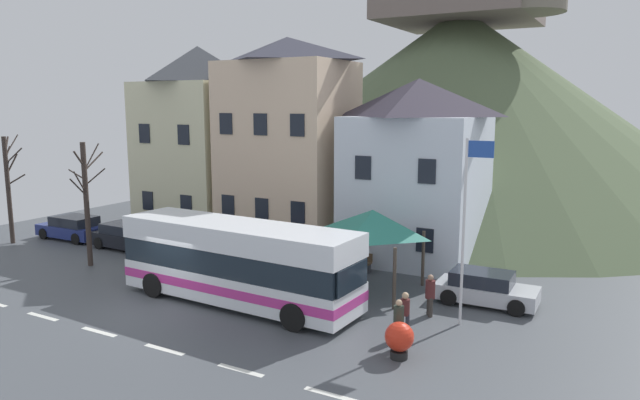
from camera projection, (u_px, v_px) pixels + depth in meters
name	position (u px, v px, depth m)	size (l,w,h in m)	color
ground_plane	(153.00, 310.00, 22.02)	(40.00, 60.00, 0.07)	#4A4E54
townhouse_00	(200.00, 140.00, 35.21)	(5.87, 6.21, 11.13)	beige
townhouse_01	(288.00, 143.00, 31.63)	(6.54, 5.22, 11.25)	beige
townhouse_02	(417.00, 170.00, 28.73)	(6.15, 6.09, 8.96)	silver
hilltop_castle	(458.00, 102.00, 45.50)	(42.31, 42.31, 21.80)	#556445
transit_bus	(238.00, 263.00, 22.44)	(10.21, 3.06, 3.19)	white
bus_shelter	(373.00, 223.00, 23.82)	(3.60, 3.60, 3.44)	#473D33
parked_car_00	(485.00, 288.00, 22.52)	(3.85, 1.87, 1.29)	silver
parked_car_01	(73.00, 228.00, 33.45)	(4.18, 1.98, 1.35)	navy
parked_car_02	(127.00, 236.00, 31.18)	(4.02, 1.99, 1.36)	black
parked_car_03	(208.00, 245.00, 29.41)	(4.35, 2.12, 1.26)	#2E533B
pedestrian_00	(430.00, 293.00, 21.21)	(0.36, 0.36, 1.58)	#38332D
pedestrian_01	(355.00, 280.00, 22.82)	(0.33, 0.33, 1.51)	#2D2D38
pedestrian_02	(399.00, 320.00, 18.35)	(0.33, 0.33, 1.63)	black
pedestrian_03	(405.00, 311.00, 19.23)	(0.33, 0.31, 1.57)	#2D2D38
public_bench	(356.00, 261.00, 27.04)	(1.51, 0.48, 0.87)	brown
flagpole	(467.00, 218.00, 19.86)	(0.95, 0.10, 6.59)	silver
harbour_buoy	(399.00, 338.00, 17.68)	(0.90, 0.90, 1.15)	black
bare_tree_00	(9.00, 186.00, 32.03)	(1.62, 1.52, 6.04)	#382D28
bare_tree_01	(86.00, 201.00, 27.50)	(1.34, 2.39, 5.96)	#382D28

